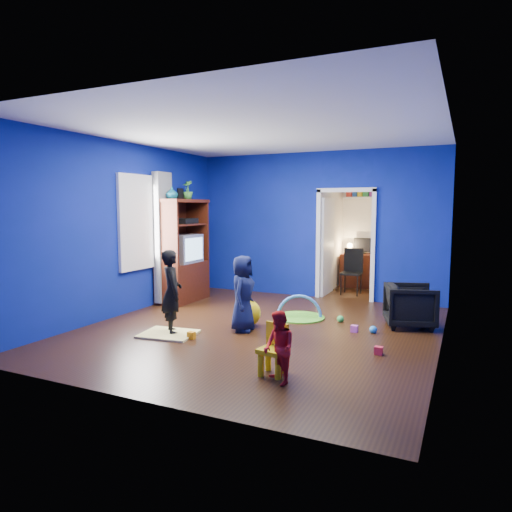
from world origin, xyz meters
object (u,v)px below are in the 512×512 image
at_px(kid_chair, 273,352).
at_px(folding_chair, 351,272).
at_px(toddler_red, 279,348).
at_px(tv_armoire, 182,251).
at_px(crt_tv, 184,249).
at_px(play_mat, 299,317).
at_px(hopper_ball, 247,313).
at_px(child_black, 172,292).
at_px(vase, 172,193).
at_px(armchair, 410,306).
at_px(child_navy, 243,293).
at_px(study_desk, 361,271).

relative_size(kid_chair, folding_chair, 0.54).
bearing_deg(toddler_red, tv_armoire, 179.65).
height_order(crt_tv, play_mat, crt_tv).
bearing_deg(crt_tv, play_mat, -7.95).
xyz_separation_m(crt_tv, play_mat, (2.47, -0.35, -1.01)).
bearing_deg(tv_armoire, hopper_ball, -31.15).
relative_size(crt_tv, hopper_ball, 1.68).
relative_size(child_black, kid_chair, 2.42).
bearing_deg(vase, armchair, 1.82).
relative_size(vase, folding_chair, 0.24).
xyz_separation_m(crt_tv, folding_chair, (2.77, 2.02, -0.56)).
xyz_separation_m(vase, tv_armoire, (0.00, 0.30, -1.09)).
bearing_deg(hopper_ball, child_navy, -78.69).
relative_size(child_navy, hopper_ball, 2.68).
distance_m(child_navy, play_mat, 1.32).
xyz_separation_m(kid_chair, folding_chair, (-0.29, 4.90, 0.21)).
xyz_separation_m(tv_armoire, study_desk, (2.81, 2.98, -0.60)).
height_order(armchair, toddler_red, toddler_red).
xyz_separation_m(armchair, toddler_red, (-0.97, -2.91, 0.05)).
distance_m(tv_armoire, hopper_ball, 2.43).
xyz_separation_m(play_mat, study_desk, (0.30, 3.33, 0.36)).
relative_size(hopper_ball, study_desk, 0.47).
bearing_deg(child_black, crt_tv, -15.36).
xyz_separation_m(toddler_red, folding_chair, (-0.44, 5.10, 0.08)).
bearing_deg(study_desk, child_navy, -100.15).
height_order(tv_armoire, folding_chair, tv_armoire).
xyz_separation_m(vase, play_mat, (2.51, -0.05, -2.06)).
bearing_deg(child_navy, child_black, 112.90).
bearing_deg(kid_chair, crt_tv, 146.28).
height_order(child_navy, toddler_red, child_navy).
relative_size(child_navy, toddler_red, 1.47).
distance_m(vase, tv_armoire, 1.13).
xyz_separation_m(armchair, folding_chair, (-1.41, 2.19, 0.13)).
bearing_deg(child_black, tv_armoire, -14.49).
bearing_deg(hopper_ball, study_desk, 78.59).
bearing_deg(vase, study_desk, 49.40).
height_order(armchair, crt_tv, crt_tv).
xyz_separation_m(child_navy, tv_armoire, (-2.02, 1.44, 0.42)).
distance_m(vase, play_mat, 3.25).
height_order(crt_tv, hopper_ball, crt_tv).
bearing_deg(kid_chair, play_mat, 112.66).
relative_size(toddler_red, hopper_ball, 1.82).
distance_m(child_black, folding_chair, 4.34).
xyz_separation_m(armchair, crt_tv, (-4.18, 0.17, 0.69)).
xyz_separation_m(child_navy, study_desk, (0.79, 4.42, -0.18)).
xyz_separation_m(study_desk, folding_chair, (0.00, -0.96, 0.09)).
bearing_deg(armchair, tv_armoire, 70.94).
bearing_deg(hopper_ball, folding_chair, 75.31).
xyz_separation_m(play_mat, folding_chair, (0.30, 2.37, 0.45)).
distance_m(toddler_red, folding_chair, 5.12).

